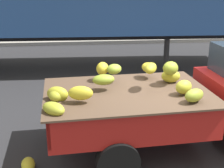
{
  "coord_description": "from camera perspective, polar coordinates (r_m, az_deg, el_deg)",
  "views": [
    {
      "loc": [
        -1.66,
        -4.97,
        2.85
      ],
      "look_at": [
        -1.16,
        -0.15,
        1.17
      ],
      "focal_mm": 49.77,
      "sensor_mm": 36.0,
      "label": 1
    }
  ],
  "objects": [
    {
      "name": "ground",
      "position": [
        5.96,
        11.2,
        -9.84
      ],
      "size": [
        220.0,
        220.0,
        0.0
      ],
      "primitive_type": "plane",
      "color": "#28282B"
    },
    {
      "name": "fallen_banana_bunch_near_tailgate",
      "position": [
        5.14,
        -15.14,
        -14.09
      ],
      "size": [
        0.26,
        0.37,
        0.18
      ],
      "primitive_type": "ellipsoid",
      "rotation": [
        0.0,
        0.0,
        4.86
      ],
      "color": "gold",
      "rests_on": "ground"
    },
    {
      "name": "curb_strip",
      "position": [
        14.27,
        0.92,
        7.93
      ],
      "size": [
        80.0,
        0.8,
        0.16
      ],
      "primitive_type": "cube",
      "color": "gray",
      "rests_on": "ground"
    }
  ]
}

